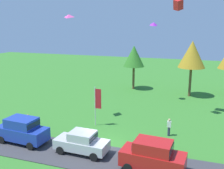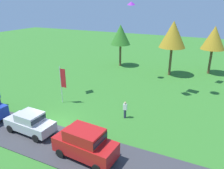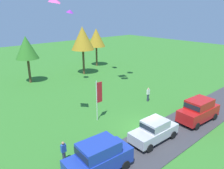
% 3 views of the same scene
% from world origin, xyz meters
% --- Properties ---
extents(ground_plane, '(120.00, 120.00, 0.00)m').
position_xyz_m(ground_plane, '(0.00, 0.00, 0.00)').
color(ground_plane, '#337528').
extents(pavement_strip, '(36.00, 4.40, 0.06)m').
position_xyz_m(pavement_strip, '(0.00, -2.24, 0.03)').
color(pavement_strip, '#38383D').
rests_on(pavement_strip, ground).
extents(car_suv_far_end, '(4.71, 2.29, 2.28)m').
position_xyz_m(car_suv_far_end, '(-6.86, -1.85, 1.30)').
color(car_suv_far_end, '#1E389E').
rests_on(car_suv_far_end, ground).
extents(car_sedan_by_flagpole, '(4.46, 2.08, 1.84)m').
position_xyz_m(car_sedan_by_flagpole, '(-1.03, -1.90, 1.04)').
color(car_sedan_by_flagpole, '#B7B7BC').
rests_on(car_sedan_by_flagpole, ground).
extents(car_suv_mid_row, '(4.72, 2.30, 2.28)m').
position_xyz_m(car_suv_mid_row, '(4.91, -2.64, 1.30)').
color(car_suv_mid_row, red).
rests_on(car_suv_mid_row, ground).
extents(person_beside_suv, '(0.36, 0.24, 1.71)m').
position_xyz_m(person_beside_suv, '(-8.07, 0.65, 0.88)').
color(person_beside_suv, '#2D334C').
rests_on(person_beside_suv, ground).
extents(person_on_lawn, '(0.36, 0.24, 1.71)m').
position_xyz_m(person_on_lawn, '(5.27, 3.93, 0.88)').
color(person_on_lawn, '#2D334C').
rests_on(person_on_lawn, ground).
extents(tree_far_left, '(3.33, 3.33, 7.03)m').
position_xyz_m(tree_far_left, '(-2.48, 20.58, 5.32)').
color(tree_far_left, brown).
rests_on(tree_far_left, ground).
extents(tree_lone_near, '(3.81, 3.81, 8.05)m').
position_xyz_m(tree_lone_near, '(6.38, 19.07, 6.11)').
color(tree_lone_near, brown).
rests_on(tree_lone_near, ground).
extents(tree_right_of_center, '(3.44, 3.44, 7.27)m').
position_xyz_m(tree_right_of_center, '(11.77, 22.41, 5.50)').
color(tree_right_of_center, brown).
rests_on(tree_right_of_center, ground).
extents(flag_banner, '(0.71, 0.08, 4.15)m').
position_xyz_m(flag_banner, '(-2.12, 4.13, 2.63)').
color(flag_banner, silver).
rests_on(flag_banner, ground).
extents(kite_diamond_high_left, '(0.95, 1.21, 0.48)m').
position_xyz_m(kite_diamond_high_left, '(-5.51, 5.10, 11.19)').
color(kite_diamond_high_left, '#EA4C9E').
extents(kite_delta_mid_center, '(1.29, 1.32, 0.60)m').
position_xyz_m(kite_delta_mid_center, '(1.55, 14.57, 10.37)').
color(kite_delta_mid_center, purple).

